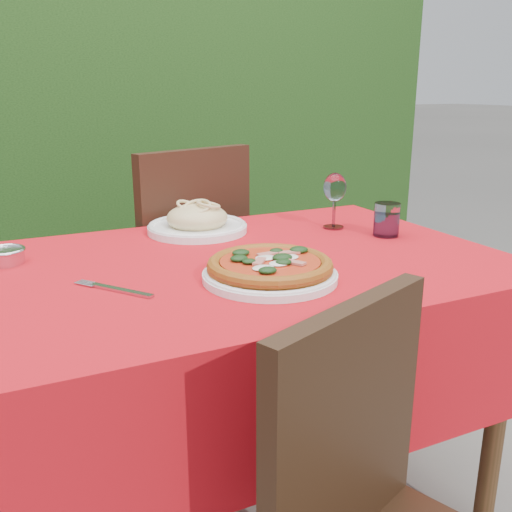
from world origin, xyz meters
name	(u,v)px	position (x,y,z in m)	size (l,w,h in m)	color
hedge	(104,138)	(0.00, 1.55, 0.92)	(3.20, 0.55, 1.78)	black
dining_table	(240,318)	(0.00, 0.00, 0.60)	(1.26, 0.86, 0.75)	#432815
chair_far	(179,265)	(0.05, 0.63, 0.55)	(0.54, 0.54, 0.96)	black
pizza_plate	(270,268)	(0.00, -0.16, 0.77)	(0.34, 0.34, 0.05)	white
pasta_plate	(197,222)	(0.00, 0.30, 0.78)	(0.28, 0.28, 0.08)	white
water_glass	(386,221)	(0.46, 0.03, 0.79)	(0.07, 0.07, 0.09)	silver
wine_glass	(335,190)	(0.38, 0.17, 0.86)	(0.07, 0.07, 0.16)	silver
fork	(122,290)	(-0.31, -0.10, 0.75)	(0.03, 0.21, 0.01)	#B0B1B7
steel_ramekin	(5,257)	(-0.51, 0.21, 0.76)	(0.09, 0.09, 0.03)	silver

